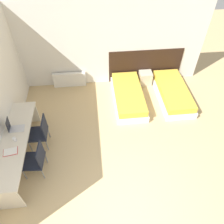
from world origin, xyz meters
TOP-DOWN VIEW (x-y plane):
  - ground_plane at (0.00, 0.00)m, footprint 20.00×20.00m
  - wall_back at (0.00, 4.44)m, footprint 6.12×0.05m
  - headboard_panel at (1.29, 4.40)m, footprint 2.38×0.03m
  - bed_near_window at (0.60, 3.39)m, footprint 0.89×1.95m
  - bed_near_door at (1.99, 3.39)m, footprint 0.89×1.95m
  - nightstand at (1.29, 4.19)m, footprint 0.40×0.36m
  - radiator at (-1.20, 4.32)m, footprint 1.06×0.12m
  - desk at (-2.27, 1.62)m, footprint 0.59×2.44m
  - chair_near_laptop at (-1.81, 2.00)m, footprint 0.47×0.47m
  - chair_near_notebook at (-1.81, 1.23)m, footprint 0.50×0.50m
  - laptop at (-2.31, 1.93)m, footprint 0.34×0.23m
  - open_notebook at (-2.28, 1.31)m, footprint 0.32×0.24m
  - mug at (-2.24, 1.60)m, footprint 0.08×0.08m

SIDE VIEW (x-z plane):
  - ground_plane at x=0.00m, z-range 0.00..0.00m
  - bed_near_window at x=0.60m, z-range -0.01..0.39m
  - bed_near_door at x=1.99m, z-range -0.01..0.39m
  - nightstand at x=1.29m, z-range 0.00..0.43m
  - radiator at x=-1.20m, z-range 0.00..0.50m
  - chair_near_laptop at x=-1.81m, z-range 0.03..0.95m
  - chair_near_notebook at x=-1.81m, z-range 0.03..0.95m
  - headboard_panel at x=1.29m, z-range 0.00..1.13m
  - desk at x=-2.27m, z-range 0.22..0.96m
  - open_notebook at x=-2.28m, z-range 0.73..0.75m
  - mug at x=-2.24m, z-range 0.73..0.82m
  - laptop at x=-2.31m, z-range 0.63..0.97m
  - wall_back at x=0.00m, z-range 0.00..2.70m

